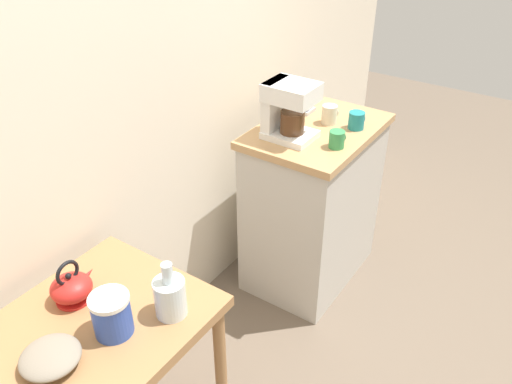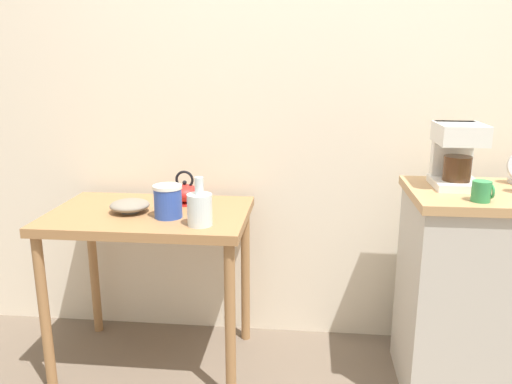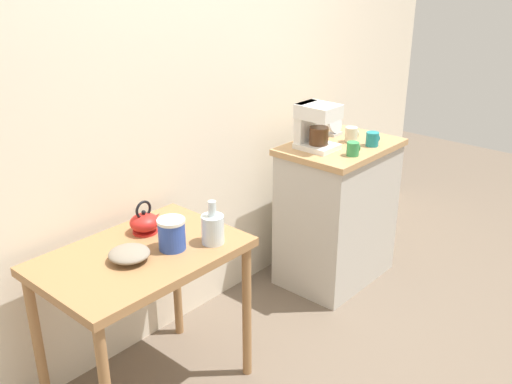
{
  "view_description": "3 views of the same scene",
  "coord_description": "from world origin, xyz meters",
  "px_view_note": "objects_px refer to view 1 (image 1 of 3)",
  "views": [
    {
      "loc": [
        -1.29,
        -1.02,
        1.96
      ],
      "look_at": [
        0.16,
        -0.04,
        0.85
      ],
      "focal_mm": 36.55,
      "sensor_mm": 36.0,
      "label": 1
    },
    {
      "loc": [
        -0.03,
        -2.04,
        1.39
      ],
      "look_at": [
        -0.23,
        -0.07,
        0.88
      ],
      "focal_mm": 35.55,
      "sensor_mm": 36.0,
      "label": 2
    },
    {
      "loc": [
        -2.02,
        -1.77,
        1.93
      ],
      "look_at": [
        -0.06,
        -0.04,
        0.84
      ],
      "focal_mm": 40.47,
      "sensor_mm": 36.0,
      "label": 3
    }
  ],
  "objects_px": {
    "mug_tall_green": "(337,139)",
    "mug_small_cream": "(330,114)",
    "table_clock": "(307,101)",
    "mug_dark_teal": "(357,120)",
    "glass_carafe_vase": "(170,296)",
    "canister_enamel": "(112,315)",
    "coffee_maker": "(287,108)",
    "bowl_stoneware": "(50,357)",
    "teakettle": "(72,287)"
  },
  "relations": [
    {
      "from": "mug_tall_green",
      "to": "mug_small_cream",
      "type": "height_order",
      "value": "mug_small_cream"
    },
    {
      "from": "mug_tall_green",
      "to": "table_clock",
      "type": "xyz_separation_m",
      "value": [
        0.26,
        0.3,
        0.02
      ]
    },
    {
      "from": "mug_tall_green",
      "to": "mug_dark_teal",
      "type": "bearing_deg",
      "value": 2.63
    },
    {
      "from": "glass_carafe_vase",
      "to": "canister_enamel",
      "type": "distance_m",
      "value": 0.18
    },
    {
      "from": "coffee_maker",
      "to": "mug_dark_teal",
      "type": "distance_m",
      "value": 0.36
    },
    {
      "from": "bowl_stoneware",
      "to": "mug_small_cream",
      "type": "relative_size",
      "value": 1.92
    },
    {
      "from": "bowl_stoneware",
      "to": "canister_enamel",
      "type": "bearing_deg",
      "value": -16.02
    },
    {
      "from": "mug_tall_green",
      "to": "mug_dark_teal",
      "type": "xyz_separation_m",
      "value": [
        0.22,
        0.01,
        0.0
      ]
    },
    {
      "from": "teakettle",
      "to": "coffee_maker",
      "type": "distance_m",
      "value": 1.19
    },
    {
      "from": "coffee_maker",
      "to": "table_clock",
      "type": "height_order",
      "value": "coffee_maker"
    },
    {
      "from": "canister_enamel",
      "to": "mug_dark_teal",
      "type": "relative_size",
      "value": 1.69
    },
    {
      "from": "mug_dark_teal",
      "to": "bowl_stoneware",
      "type": "bearing_deg",
      "value": 174.14
    },
    {
      "from": "canister_enamel",
      "to": "glass_carafe_vase",
      "type": "bearing_deg",
      "value": -30.57
    },
    {
      "from": "glass_carafe_vase",
      "to": "mug_small_cream",
      "type": "relative_size",
      "value": 2.21
    },
    {
      "from": "glass_carafe_vase",
      "to": "mug_tall_green",
      "type": "bearing_deg",
      "value": -1.74
    },
    {
      "from": "glass_carafe_vase",
      "to": "table_clock",
      "type": "relative_size",
      "value": 1.41
    },
    {
      "from": "coffee_maker",
      "to": "table_clock",
      "type": "bearing_deg",
      "value": 11.24
    },
    {
      "from": "bowl_stoneware",
      "to": "mug_tall_green",
      "type": "bearing_deg",
      "value": -7.2
    },
    {
      "from": "teakettle",
      "to": "coffee_maker",
      "type": "height_order",
      "value": "coffee_maker"
    },
    {
      "from": "coffee_maker",
      "to": "bowl_stoneware",
      "type": "bearing_deg",
      "value": -177.38
    },
    {
      "from": "teakettle",
      "to": "mug_tall_green",
      "type": "bearing_deg",
      "value": -15.71
    },
    {
      "from": "coffee_maker",
      "to": "canister_enamel",
      "type": "bearing_deg",
      "value": -174.38
    },
    {
      "from": "mug_small_cream",
      "to": "bowl_stoneware",
      "type": "bearing_deg",
      "value": 178.78
    },
    {
      "from": "table_clock",
      "to": "teakettle",
      "type": "bearing_deg",
      "value": 178.5
    },
    {
      "from": "bowl_stoneware",
      "to": "mug_dark_teal",
      "type": "bearing_deg",
      "value": -5.86
    },
    {
      "from": "mug_tall_green",
      "to": "mug_small_cream",
      "type": "xyz_separation_m",
      "value": [
        0.21,
        0.14,
        0.01
      ]
    },
    {
      "from": "mug_tall_green",
      "to": "table_clock",
      "type": "bearing_deg",
      "value": 49.3
    },
    {
      "from": "table_clock",
      "to": "glass_carafe_vase",
      "type": "bearing_deg",
      "value": -168.6
    },
    {
      "from": "teakettle",
      "to": "mug_tall_green",
      "type": "relative_size",
      "value": 2.12
    },
    {
      "from": "teakettle",
      "to": "mug_dark_teal",
      "type": "height_order",
      "value": "mug_dark_teal"
    },
    {
      "from": "mug_small_cream",
      "to": "mug_tall_green",
      "type": "bearing_deg",
      "value": -145.22
    },
    {
      "from": "glass_carafe_vase",
      "to": "mug_small_cream",
      "type": "xyz_separation_m",
      "value": [
        1.27,
        0.11,
        0.11
      ]
    },
    {
      "from": "glass_carafe_vase",
      "to": "mug_tall_green",
      "type": "relative_size",
      "value": 2.56
    },
    {
      "from": "table_clock",
      "to": "mug_tall_green",
      "type": "bearing_deg",
      "value": -130.7
    },
    {
      "from": "teakettle",
      "to": "mug_small_cream",
      "type": "xyz_separation_m",
      "value": [
        1.4,
        -0.19,
        0.13
      ]
    },
    {
      "from": "canister_enamel",
      "to": "mug_tall_green",
      "type": "distance_m",
      "value": 1.23
    },
    {
      "from": "mug_tall_green",
      "to": "mug_dark_teal",
      "type": "distance_m",
      "value": 0.22
    },
    {
      "from": "bowl_stoneware",
      "to": "table_clock",
      "type": "xyz_separation_m",
      "value": [
        1.66,
        0.12,
        0.17
      ]
    },
    {
      "from": "mug_tall_green",
      "to": "coffee_maker",
      "type": "bearing_deg",
      "value": 98.49
    },
    {
      "from": "canister_enamel",
      "to": "table_clock",
      "type": "xyz_separation_m",
      "value": [
        1.48,
        0.17,
        0.13
      ]
    },
    {
      "from": "canister_enamel",
      "to": "table_clock",
      "type": "bearing_deg",
      "value": 6.74
    },
    {
      "from": "teakettle",
      "to": "coffee_maker",
      "type": "xyz_separation_m",
      "value": [
        1.16,
        -0.1,
        0.23
      ]
    },
    {
      "from": "mug_tall_green",
      "to": "glass_carafe_vase",
      "type": "bearing_deg",
      "value": 178.26
    },
    {
      "from": "mug_dark_teal",
      "to": "glass_carafe_vase",
      "type": "bearing_deg",
      "value": 179.02
    },
    {
      "from": "canister_enamel",
      "to": "mug_small_cream",
      "type": "xyz_separation_m",
      "value": [
        1.43,
        0.02,
        0.11
      ]
    },
    {
      "from": "canister_enamel",
      "to": "table_clock",
      "type": "distance_m",
      "value": 1.49
    },
    {
      "from": "coffee_maker",
      "to": "mug_small_cream",
      "type": "height_order",
      "value": "coffee_maker"
    },
    {
      "from": "glass_carafe_vase",
      "to": "coffee_maker",
      "type": "distance_m",
      "value": 1.07
    },
    {
      "from": "glass_carafe_vase",
      "to": "table_clock",
      "type": "bearing_deg",
      "value": 11.4
    },
    {
      "from": "mug_small_cream",
      "to": "glass_carafe_vase",
      "type": "bearing_deg",
      "value": -175.01
    }
  ]
}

